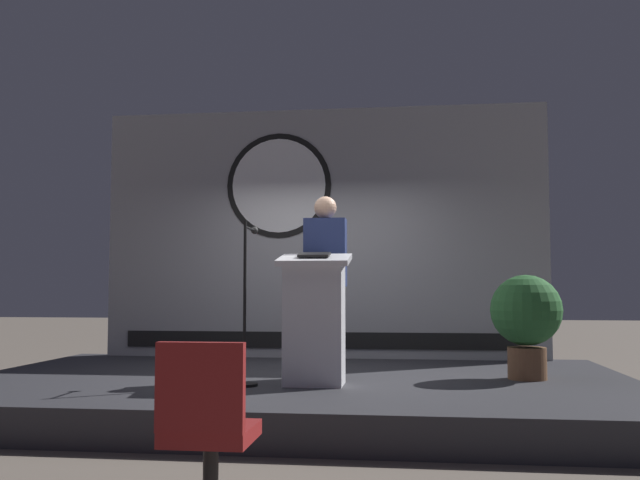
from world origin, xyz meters
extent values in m
plane|color=#6B6056|center=(0.00, 0.00, 0.00)|extent=(40.00, 40.00, 0.00)
cube|color=#333338|center=(0.00, 0.00, 0.15)|extent=(6.40, 4.00, 0.30)
cube|color=#9E9EA3|center=(0.00, 1.85, 1.86)|extent=(5.52, 0.10, 3.12)
cylinder|color=black|center=(-0.54, 1.80, 2.45)|extent=(1.33, 0.02, 1.33)
cylinder|color=white|center=(-0.54, 1.79, 2.45)|extent=(1.19, 0.02, 1.19)
cube|color=black|center=(0.00, 1.79, 0.52)|extent=(4.97, 0.02, 0.20)
cube|color=silver|center=(0.23, -0.57, 0.84)|extent=(0.52, 0.40, 1.08)
cube|color=silver|center=(0.23, -0.57, 1.41)|extent=(0.64, 0.50, 0.13)
cube|color=black|center=(0.23, -0.59, 1.46)|extent=(0.28, 0.20, 0.06)
cylinder|color=black|center=(0.28, -0.09, 0.74)|extent=(0.26, 0.26, 0.87)
cube|color=navy|center=(0.28, -0.09, 1.50)|extent=(0.40, 0.24, 0.65)
sphere|color=tan|center=(0.28, -0.09, 1.94)|extent=(0.22, 0.22, 0.22)
cylinder|color=black|center=(-0.37, -0.72, 0.31)|extent=(0.24, 0.24, 0.02)
cylinder|color=black|center=(-0.37, -0.72, 1.03)|extent=(0.03, 0.03, 1.45)
cylinder|color=black|center=(-0.37, -0.53, 1.70)|extent=(0.02, 0.38, 0.02)
sphere|color=#262626|center=(-0.37, -0.34, 1.70)|extent=(0.07, 0.07, 0.07)
cylinder|color=brown|center=(2.18, 0.05, 0.45)|extent=(0.36, 0.36, 0.30)
sphere|color=#2D6B33|center=(2.18, 0.05, 0.95)|extent=(0.67, 0.67, 0.67)
cylinder|color=black|center=(0.06, -3.23, 0.18)|extent=(0.08, 0.08, 0.37)
cube|color=maroon|center=(0.06, -3.23, 0.41)|extent=(0.44, 0.44, 0.08)
cube|color=maroon|center=(0.06, -3.43, 0.67)|extent=(0.44, 0.06, 0.44)
camera|label=1|loc=(1.07, -6.77, 1.15)|focal=39.07mm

